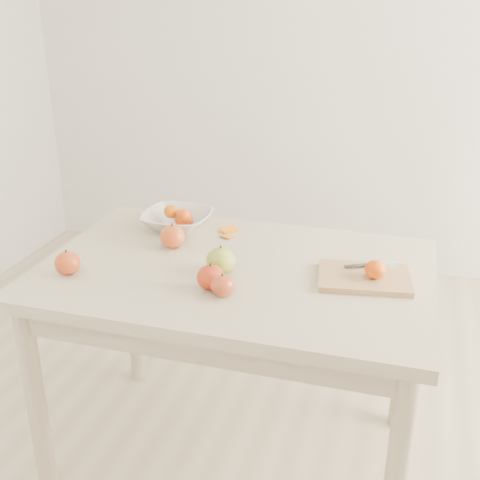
# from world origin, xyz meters

# --- Properties ---
(ground) EXTENTS (3.50, 3.50, 0.00)m
(ground) POSITION_xyz_m (0.00, 0.00, 0.00)
(ground) COLOR #C6B293
(ground) RESTS_ON ground
(table) EXTENTS (1.20, 0.80, 0.75)m
(table) POSITION_xyz_m (0.00, 0.00, 0.65)
(table) COLOR #C2B393
(table) RESTS_ON ground
(cutting_board) EXTENTS (0.29, 0.23, 0.02)m
(cutting_board) POSITION_xyz_m (0.39, 0.02, 0.76)
(cutting_board) COLOR #AD8056
(cutting_board) RESTS_ON table
(board_tangerine) EXTENTS (0.06, 0.06, 0.05)m
(board_tangerine) POSITION_xyz_m (0.42, 0.01, 0.80)
(board_tangerine) COLOR #E33F08
(board_tangerine) RESTS_ON cutting_board
(fruit_bowl) EXTENTS (0.24, 0.24, 0.06)m
(fruit_bowl) POSITION_xyz_m (-0.30, 0.26, 0.78)
(fruit_bowl) COLOR silver
(fruit_bowl) RESTS_ON table
(bowl_tangerine_near) EXTENTS (0.05, 0.05, 0.05)m
(bowl_tangerine_near) POSITION_xyz_m (-0.32, 0.27, 0.81)
(bowl_tangerine_near) COLOR #D14F07
(bowl_tangerine_near) RESTS_ON fruit_bowl
(bowl_tangerine_far) EXTENTS (0.05, 0.05, 0.05)m
(bowl_tangerine_far) POSITION_xyz_m (-0.27, 0.24, 0.81)
(bowl_tangerine_far) COLOR #CB3D07
(bowl_tangerine_far) RESTS_ON fruit_bowl
(orange_peel_a) EXTENTS (0.07, 0.07, 0.01)m
(orange_peel_a) POSITION_xyz_m (-0.11, 0.28, 0.75)
(orange_peel_a) COLOR orange
(orange_peel_a) RESTS_ON table
(orange_peel_b) EXTENTS (0.05, 0.05, 0.01)m
(orange_peel_b) POSITION_xyz_m (-0.10, 0.22, 0.75)
(orange_peel_b) COLOR orange
(orange_peel_b) RESTS_ON table
(paring_knife) EXTENTS (0.16, 0.08, 0.01)m
(paring_knife) POSITION_xyz_m (0.44, 0.09, 0.78)
(paring_knife) COLOR silver
(paring_knife) RESTS_ON cutting_board
(apple_green) EXTENTS (0.09, 0.09, 0.08)m
(apple_green) POSITION_xyz_m (-0.03, -0.05, 0.79)
(apple_green) COLOR olive
(apple_green) RESTS_ON table
(apple_red_b) EXTENTS (0.08, 0.08, 0.08)m
(apple_red_b) POSITION_xyz_m (-0.24, 0.09, 0.79)
(apple_red_b) COLOR #A02213
(apple_red_b) RESTS_ON table
(apple_red_a) EXTENTS (0.07, 0.07, 0.06)m
(apple_red_a) POSITION_xyz_m (-0.27, 0.26, 0.78)
(apple_red_a) COLOR #900E03
(apple_red_a) RESTS_ON table
(apple_red_d) EXTENTS (0.08, 0.08, 0.07)m
(apple_red_d) POSITION_xyz_m (-0.47, -0.19, 0.79)
(apple_red_d) COLOR maroon
(apple_red_d) RESTS_ON table
(apple_red_e) EXTENTS (0.07, 0.07, 0.06)m
(apple_red_e) POSITION_xyz_m (0.02, -0.19, 0.78)
(apple_red_e) COLOR maroon
(apple_red_e) RESTS_ON table
(apple_red_c) EXTENTS (0.08, 0.08, 0.07)m
(apple_red_c) POSITION_xyz_m (-0.03, -0.16, 0.79)
(apple_red_c) COLOR maroon
(apple_red_c) RESTS_ON table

